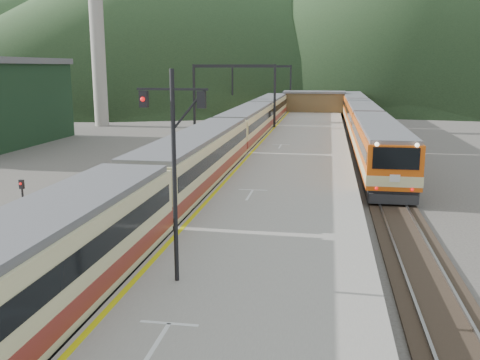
# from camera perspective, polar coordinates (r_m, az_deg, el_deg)

# --- Properties ---
(track_main) EXTENTS (2.60, 200.00, 0.23)m
(track_main) POSITION_cam_1_polar(r_m,az_deg,el_deg) (46.68, -0.38, 2.57)
(track_main) COLOR black
(track_main) RESTS_ON ground
(track_far) EXTENTS (2.60, 200.00, 0.23)m
(track_far) POSITION_cam_1_polar(r_m,az_deg,el_deg) (47.77, -6.31, 2.71)
(track_far) COLOR black
(track_far) RESTS_ON ground
(track_second) EXTENTS (2.60, 200.00, 0.23)m
(track_second) POSITION_cam_1_polar(r_m,az_deg,el_deg) (46.18, 13.84, 2.12)
(track_second) COLOR black
(track_second) RESTS_ON ground
(platform) EXTENTS (8.00, 100.00, 1.00)m
(platform) POSITION_cam_1_polar(r_m,az_deg,el_deg) (44.04, 6.38, 2.50)
(platform) COLOR gray
(platform) RESTS_ON ground
(gantry_near) EXTENTS (9.55, 0.25, 8.00)m
(gantry_near) POSITION_cam_1_polar(r_m,az_deg,el_deg) (61.36, -0.65, 10.00)
(gantry_near) COLOR black
(gantry_near) RESTS_ON ground
(gantry_far) EXTENTS (9.55, 0.25, 8.00)m
(gantry_far) POSITION_cam_1_polar(r_m,az_deg,el_deg) (86.08, 2.28, 10.55)
(gantry_far) COLOR black
(gantry_far) RESTS_ON ground
(smokestack) EXTENTS (1.80, 1.80, 30.00)m
(smokestack) POSITION_cam_1_polar(r_m,az_deg,el_deg) (74.05, -15.12, 17.23)
(smokestack) COLOR #9E998E
(smokestack) RESTS_ON ground
(station_shed) EXTENTS (9.40, 4.40, 3.10)m
(station_shed) POSITION_cam_1_polar(r_m,az_deg,el_deg) (83.58, 7.91, 8.33)
(station_shed) COLOR brown
(station_shed) RESTS_ON platform
(hill_a) EXTENTS (180.00, 180.00, 60.00)m
(hill_a) POSITION_cam_1_polar(r_m,az_deg,el_deg) (202.39, -4.61, 18.24)
(hill_a) COLOR #2F4A2A
(hill_a) RESTS_ON ground
(hill_d) EXTENTS (200.00, 200.00, 55.00)m
(hill_d) POSITION_cam_1_polar(r_m,az_deg,el_deg) (277.38, -18.82, 15.43)
(hill_d) COLOR #2F4A2A
(hill_d) RESTS_ON ground
(main_train) EXTENTS (3.01, 82.33, 3.67)m
(main_train) POSITION_cam_1_polar(r_m,az_deg,el_deg) (42.80, -1.22, 4.42)
(main_train) COLOR beige
(main_train) RESTS_ON track_main
(second_train) EXTENTS (3.02, 62.00, 3.69)m
(second_train) POSITION_cam_1_polar(r_m,az_deg,el_deg) (60.91, 12.88, 6.38)
(second_train) COLOR #D8520E
(second_train) RESTS_ON track_second
(signal_mast) EXTENTS (2.20, 0.26, 6.63)m
(signal_mast) POSITION_cam_1_polar(r_m,az_deg,el_deg) (16.37, -7.07, 2.68)
(signal_mast) COLOR black
(signal_mast) RESTS_ON platform
(short_signal_b) EXTENTS (0.23, 0.17, 2.27)m
(short_signal_b) POSITION_cam_1_polar(r_m,az_deg,el_deg) (41.61, -5.41, 3.31)
(short_signal_b) COLOR black
(short_signal_b) RESTS_ON ground
(short_signal_c) EXTENTS (0.24, 0.19, 2.27)m
(short_signal_c) POSITION_cam_1_polar(r_m,az_deg,el_deg) (28.37, -22.17, -1.59)
(short_signal_c) COLOR black
(short_signal_c) RESTS_ON ground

